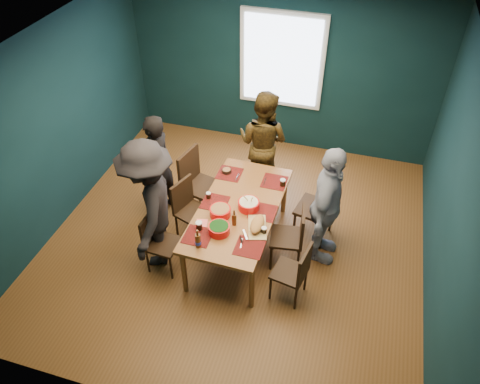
# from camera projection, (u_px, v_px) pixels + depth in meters

# --- Properties ---
(room) EXTENTS (5.01, 5.01, 2.71)m
(room) POSITION_uv_depth(u_px,v_px,m) (242.00, 147.00, 5.85)
(room) COLOR brown
(room) RESTS_ON ground
(dining_table) EXTENTS (1.01, 1.95, 0.73)m
(dining_table) POSITION_uv_depth(u_px,v_px,m) (239.00, 211.00, 5.98)
(dining_table) COLOR brown
(dining_table) RESTS_ON floor
(chair_left_far) EXTENTS (0.56, 0.56, 1.04)m
(chair_left_far) POSITION_uv_depth(u_px,v_px,m) (196.00, 179.00, 6.57)
(chair_left_far) COLOR black
(chair_left_far) RESTS_ON floor
(chair_left_mid) EXTENTS (0.51, 0.51, 0.89)m
(chair_left_mid) POSITION_uv_depth(u_px,v_px,m) (188.00, 205.00, 6.28)
(chair_left_mid) COLOR black
(chair_left_mid) RESTS_ON floor
(chair_left_near) EXTENTS (0.40, 0.40, 0.85)m
(chair_left_near) POSITION_uv_depth(u_px,v_px,m) (157.00, 238.00, 5.85)
(chair_left_near) COLOR black
(chair_left_near) RESTS_ON floor
(chair_right_far) EXTENTS (0.54, 0.54, 1.02)m
(chair_right_far) POSITION_uv_depth(u_px,v_px,m) (322.00, 205.00, 6.17)
(chair_right_far) COLOR black
(chair_right_far) RESTS_ON floor
(chair_right_mid) EXTENTS (0.46, 0.46, 0.90)m
(chair_right_mid) POSITION_uv_depth(u_px,v_px,m) (294.00, 233.00, 5.87)
(chair_right_mid) COLOR black
(chair_right_mid) RESTS_ON floor
(chair_right_near) EXTENTS (0.44, 0.44, 0.84)m
(chair_right_near) POSITION_uv_depth(u_px,v_px,m) (296.00, 270.00, 5.46)
(chair_right_near) COLOR black
(chair_right_near) RESTS_ON floor
(person_far_left) EXTENTS (0.54, 0.67, 1.59)m
(person_far_left) POSITION_uv_depth(u_px,v_px,m) (156.00, 166.00, 6.48)
(person_far_left) COLOR black
(person_far_left) RESTS_ON floor
(person_back) EXTENTS (0.92, 0.79, 1.65)m
(person_back) POSITION_uv_depth(u_px,v_px,m) (263.00, 142.00, 6.89)
(person_back) COLOR black
(person_back) RESTS_ON floor
(person_right) EXTENTS (0.47, 1.02, 1.70)m
(person_right) POSITION_uv_depth(u_px,v_px,m) (326.00, 207.00, 5.76)
(person_right) COLOR white
(person_right) RESTS_ON floor
(person_near_left) EXTENTS (0.96, 1.31, 1.82)m
(person_near_left) POSITION_uv_depth(u_px,v_px,m) (150.00, 206.00, 5.69)
(person_near_left) COLOR black
(person_near_left) RESTS_ON floor
(bowl_salad) EXTENTS (0.26, 0.26, 0.11)m
(bowl_salad) POSITION_uv_depth(u_px,v_px,m) (220.00, 211.00, 5.79)
(bowl_salad) COLOR red
(bowl_salad) RESTS_ON dining_table
(bowl_dumpling) EXTENTS (0.27, 0.27, 0.25)m
(bowl_dumpling) POSITION_uv_depth(u_px,v_px,m) (249.00, 205.00, 5.88)
(bowl_dumpling) COLOR red
(bowl_dumpling) RESTS_ON dining_table
(bowl_herbs) EXTENTS (0.26, 0.26, 0.11)m
(bowl_herbs) POSITION_uv_depth(u_px,v_px,m) (219.00, 229.00, 5.55)
(bowl_herbs) COLOR red
(bowl_herbs) RESTS_ON dining_table
(cutting_board) EXTENTS (0.32, 0.54, 0.12)m
(cutting_board) POSITION_uv_depth(u_px,v_px,m) (257.00, 225.00, 5.61)
(cutting_board) COLOR tan
(cutting_board) RESTS_ON dining_table
(small_bowl) EXTENTS (0.13, 0.13, 0.05)m
(small_bowl) POSITION_uv_depth(u_px,v_px,m) (227.00, 171.00, 6.46)
(small_bowl) COLOR black
(small_bowl) RESTS_ON dining_table
(beer_bottle_a) EXTENTS (0.07, 0.07, 0.26)m
(beer_bottle_a) POSITION_uv_depth(u_px,v_px,m) (198.00, 241.00, 5.36)
(beer_bottle_a) COLOR #47230C
(beer_bottle_a) RESTS_ON dining_table
(beer_bottle_b) EXTENTS (0.06, 0.06, 0.23)m
(beer_bottle_b) POSITION_uv_depth(u_px,v_px,m) (234.00, 219.00, 5.64)
(beer_bottle_b) COLOR #47230C
(beer_bottle_b) RESTS_ON dining_table
(cola_glass_a) EXTENTS (0.08, 0.08, 0.11)m
(cola_glass_a) POSITION_uv_depth(u_px,v_px,m) (199.00, 226.00, 5.59)
(cola_glass_a) COLOR black
(cola_glass_a) RESTS_ON dining_table
(cola_glass_b) EXTENTS (0.07, 0.07, 0.09)m
(cola_glass_b) POSITION_uv_depth(u_px,v_px,m) (264.00, 230.00, 5.55)
(cola_glass_b) COLOR black
(cola_glass_b) RESTS_ON dining_table
(cola_glass_c) EXTENTS (0.07, 0.07, 0.10)m
(cola_glass_c) POSITION_uv_depth(u_px,v_px,m) (283.00, 182.00, 6.23)
(cola_glass_c) COLOR black
(cola_glass_c) RESTS_ON dining_table
(cola_glass_d) EXTENTS (0.06, 0.06, 0.09)m
(cola_glass_d) POSITION_uv_depth(u_px,v_px,m) (209.00, 195.00, 6.04)
(cola_glass_d) COLOR black
(cola_glass_d) RESTS_ON dining_table
(napkin_a) EXTENTS (0.19, 0.19, 0.00)m
(napkin_a) POSITION_uv_depth(u_px,v_px,m) (265.00, 210.00, 5.89)
(napkin_a) COLOR #FD706A
(napkin_a) RESTS_ON dining_table
(napkin_b) EXTENTS (0.16, 0.16, 0.00)m
(napkin_b) POSITION_uv_depth(u_px,v_px,m) (202.00, 223.00, 5.71)
(napkin_b) COLOR #FD706A
(napkin_b) RESTS_ON dining_table
(napkin_c) EXTENTS (0.19, 0.19, 0.00)m
(napkin_c) POSITION_uv_depth(u_px,v_px,m) (254.00, 252.00, 5.35)
(napkin_c) COLOR #FD706A
(napkin_c) RESTS_ON dining_table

